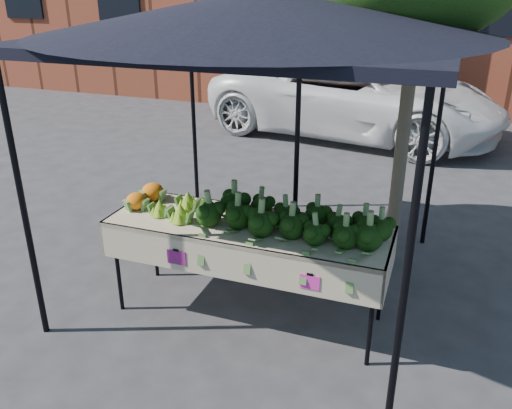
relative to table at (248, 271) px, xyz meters
name	(u,v)px	position (x,y,z in m)	size (l,w,h in m)	color
ground	(238,307)	(-0.12, 0.06, -0.45)	(90.00, 90.00, 0.00)	#2F2F32
table	(248,271)	(0.00, 0.00, 0.00)	(2.41, 0.83, 0.90)	#C6B497
canopy	(262,150)	(-0.09, 0.60, 0.92)	(3.16, 3.16, 2.74)	black
broccoli_heap	(293,215)	(0.39, 0.03, 0.59)	(1.61, 0.58, 0.28)	black
romanesco_cluster	(176,202)	(-0.67, -0.01, 0.56)	(0.44, 0.48, 0.21)	#88BD2D
cauliflower_pair	(145,195)	(-1.04, 0.07, 0.55)	(0.24, 0.44, 0.19)	orange
street_tree	(410,74)	(1.05, 1.60, 1.51)	(1.99, 1.99, 3.93)	#1E4C14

